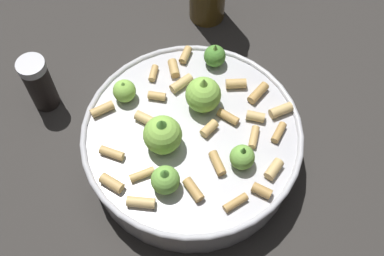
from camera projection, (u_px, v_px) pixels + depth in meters
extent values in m
plane|color=#2D2B28|center=(192.00, 154.00, 0.65)|extent=(2.40, 2.40, 0.00)
cylinder|color=#B7B7BC|center=(192.00, 144.00, 0.62)|extent=(0.27, 0.27, 0.06)
torus|color=#B7B7BC|center=(192.00, 132.00, 0.60)|extent=(0.28, 0.28, 0.01)
sphere|color=#8CC64C|center=(203.00, 95.00, 0.60)|extent=(0.05, 0.05, 0.05)
cone|color=#8CC64C|center=(204.00, 84.00, 0.58)|extent=(0.02, 0.02, 0.02)
sphere|color=#8CC64C|center=(163.00, 135.00, 0.57)|extent=(0.05, 0.05, 0.05)
cone|color=#4C8933|center=(162.00, 125.00, 0.55)|extent=(0.02, 0.02, 0.02)
sphere|color=#4C8933|center=(215.00, 56.00, 0.64)|extent=(0.03, 0.03, 0.03)
cone|color=#75B247|center=(215.00, 48.00, 0.62)|extent=(0.01, 0.01, 0.01)
sphere|color=#75B247|center=(165.00, 180.00, 0.54)|extent=(0.03, 0.03, 0.03)
cone|color=#4C8933|center=(165.00, 174.00, 0.53)|extent=(0.02, 0.02, 0.01)
sphere|color=#8CC64C|center=(124.00, 91.00, 0.61)|extent=(0.03, 0.03, 0.03)
cone|color=#75B247|center=(123.00, 85.00, 0.60)|extent=(0.01, 0.01, 0.01)
sphere|color=#75B247|center=(242.00, 157.00, 0.56)|extent=(0.03, 0.03, 0.03)
cone|color=#4C8933|center=(243.00, 151.00, 0.55)|extent=(0.01, 0.01, 0.01)
cylinder|color=tan|center=(279.00, 132.00, 0.59)|extent=(0.02, 0.03, 0.01)
cylinder|color=tan|center=(236.00, 203.00, 0.54)|extent=(0.01, 0.03, 0.01)
cylinder|color=tan|center=(141.00, 202.00, 0.54)|extent=(0.03, 0.03, 0.01)
cylinder|color=tan|center=(254.00, 137.00, 0.59)|extent=(0.02, 0.03, 0.01)
cylinder|color=tan|center=(256.00, 116.00, 0.60)|extent=(0.03, 0.02, 0.01)
cylinder|color=tan|center=(193.00, 190.00, 0.55)|extent=(0.03, 0.02, 0.01)
cylinder|color=tan|center=(102.00, 109.00, 0.61)|extent=(0.02, 0.03, 0.01)
cylinder|color=tan|center=(160.00, 94.00, 0.62)|extent=(0.02, 0.02, 0.01)
cylinder|color=tan|center=(174.00, 68.00, 0.64)|extent=(0.03, 0.02, 0.01)
cylinder|color=tan|center=(217.00, 163.00, 0.57)|extent=(0.03, 0.02, 0.01)
cylinder|color=tan|center=(258.00, 93.00, 0.62)|extent=(0.02, 0.03, 0.01)
cylinder|color=tan|center=(236.00, 84.00, 0.63)|extent=(0.03, 0.03, 0.01)
cylinder|color=tan|center=(274.00, 169.00, 0.56)|extent=(0.02, 0.03, 0.01)
cylinder|color=tan|center=(209.00, 129.00, 0.59)|extent=(0.01, 0.02, 0.01)
cylinder|color=tan|center=(142.00, 174.00, 0.56)|extent=(0.02, 0.03, 0.01)
cylinder|color=tan|center=(281.00, 110.00, 0.60)|extent=(0.02, 0.03, 0.01)
cylinder|color=tan|center=(185.00, 55.00, 0.65)|extent=(0.02, 0.03, 0.01)
cylinder|color=tan|center=(144.00, 118.00, 0.60)|extent=(0.03, 0.02, 0.01)
cylinder|color=tan|center=(112.00, 153.00, 0.57)|extent=(0.03, 0.02, 0.01)
cylinder|color=tan|center=(228.00, 117.00, 0.60)|extent=(0.03, 0.02, 0.01)
cylinder|color=tan|center=(112.00, 183.00, 0.55)|extent=(0.03, 0.02, 0.01)
cylinder|color=tan|center=(262.00, 191.00, 0.55)|extent=(0.03, 0.02, 0.01)
cylinder|color=tan|center=(153.00, 73.00, 0.64)|extent=(0.02, 0.02, 0.01)
cylinder|color=tan|center=(181.00, 83.00, 0.63)|extent=(0.01, 0.03, 0.01)
cylinder|color=black|center=(40.00, 86.00, 0.66)|extent=(0.04, 0.04, 0.08)
cylinder|color=silver|center=(31.00, 66.00, 0.62)|extent=(0.04, 0.04, 0.01)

